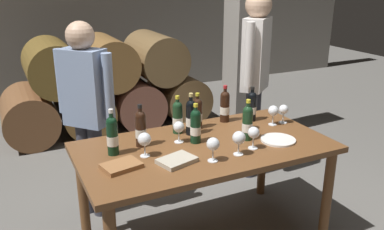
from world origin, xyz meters
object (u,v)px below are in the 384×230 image
Objects in this scene: wine_bottle_2 at (178,117)px; wine_glass_3 at (213,145)px; wine_bottle_8 at (247,122)px; leather_ledger at (177,160)px; wine_glass_0 at (248,116)px; wine_glass_2 at (273,111)px; wine_bottle_5 at (197,113)px; wine_glass_1 at (179,128)px; wine_glass_6 at (144,140)px; wine_bottle_0 at (196,126)px; dining_table at (205,157)px; wine_bottle_1 at (225,106)px; wine_bottle_3 at (112,135)px; wine_bottle_7 at (141,128)px; sommelier_presenting at (255,69)px; wine_bottle_4 at (252,106)px; wine_glass_7 at (284,110)px; tasting_notebook at (121,166)px; serving_plate at (278,140)px; wine_glass_5 at (254,133)px; wine_glass_4 at (239,138)px; taster_seated_left at (86,105)px; wine_bottle_6 at (191,117)px.

wine_glass_3 is at bearing -89.77° from wine_bottle_2.
wine_bottle_8 is 0.61m from leather_ledger.
wine_bottle_8 reaches higher than wine_glass_0.
wine_glass_3 is at bearing -152.96° from wine_glass_2.
wine_bottle_5 is 1.74× the size of wine_glass_3.
wine_glass_1 is 0.95× the size of wine_glass_6.
leather_ledger is at bearing -135.81° from wine_bottle_0.
wine_bottle_1 is at bearing 44.49° from dining_table.
wine_bottle_3 is at bearing 145.06° from wine_glass_3.
wine_bottle_5 is (0.17, 0.03, -0.00)m from wine_bottle_2.
sommelier_presenting is at bearing 24.28° from wine_bottle_7.
wine_glass_2 is (0.34, 0.16, -0.02)m from wine_bottle_8.
dining_table is 0.99× the size of sommelier_presenting.
wine_bottle_4 is 0.46m from wine_bottle_5.
wine_bottle_5 is at bearing 163.55° from wine_glass_7.
dining_table is at bearing -3.07° from tasting_notebook.
leather_ledger is at bearing -179.14° from serving_plate.
wine_glass_5 is (-0.39, -0.31, -0.00)m from wine_glass_2.
wine_bottle_4 is at bearing 6.25° from wine_bottle_7.
wine_bottle_4 reaches higher than wine_glass_2.
leather_ledger is at bearing 177.68° from wine_glass_5.
serving_plate is (-0.16, -0.28, -0.10)m from wine_glass_2.
wine_bottle_5 is (0.69, 0.19, -0.01)m from wine_bottle_3.
sommelier_presenting is (1.49, 0.63, 0.15)m from wine_bottle_3.
wine_bottle_2 reaches higher than wine_glass_3.
wine_bottle_1 is 0.43m from wine_bottle_2.
wine_glass_1 is 0.44m from wine_glass_4.
taster_seated_left is (-0.35, 0.89, 0.15)m from leather_ledger.
wine_bottle_4 is at bearing 48.68° from wine_glass_0.
taster_seated_left is at bearing 140.87° from wine_bottle_8.
wine_glass_4 reaches higher than dining_table.
wine_bottle_3 reaches higher than wine_glass_0.
leather_ledger is 1.52m from sommelier_presenting.
wine_bottle_8 is 0.47m from wine_glass_1.
wine_bottle_6 is 0.63m from serving_plate.
wine_glass_0 is 0.09× the size of sommelier_presenting.
wine_bottle_8 is 0.19× the size of taster_seated_left.
wine_bottle_8 is at bearing -3.53° from wine_glass_6.
taster_seated_left is (-0.56, 0.97, 0.05)m from wine_glass_3.
wine_glass_3 is at bearing -60.05° from taster_seated_left.
wine_glass_0 is 0.80m from sommelier_presenting.
wine_glass_0 is at bearing -17.50° from wine_bottle_2.
wine_bottle_5 reaches higher than wine_glass_0.
wine_bottle_5 reaches higher than wine_glass_4.
wine_bottle_3 is 1.63m from sommelier_presenting.
wine_bottle_4 is 0.94× the size of wine_bottle_7.
serving_plate is at bearing 11.49° from wine_glass_4.
wine_glass_2 is at bearing -8.71° from wine_bottle_6.
leather_ledger is (-0.28, -0.17, 0.11)m from dining_table.
wine_glass_2 is (0.09, -0.15, -0.01)m from wine_bottle_4.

